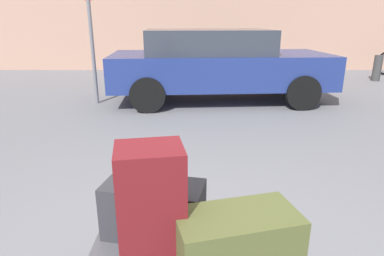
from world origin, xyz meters
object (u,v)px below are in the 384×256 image
no_parking_sign (90,25)px  duffel_bag_charcoal_stacked_top (154,209)px  duffel_bag_olive_center (236,246)px  parked_car (217,63)px  suitcase_maroon_front_left (152,210)px  bollard_kerb_near (269,68)px  bollard_kerb_mid (315,68)px  bollard_kerb_far (377,68)px

no_parking_sign → duffel_bag_charcoal_stacked_top: bearing=-70.6°
duffel_bag_olive_center → parked_car: (0.28, 5.38, 0.24)m
suitcase_maroon_front_left → bollard_kerb_near: (2.30, 7.66, -0.33)m
duffel_bag_charcoal_stacked_top → duffel_bag_olive_center: 0.57m
duffel_bag_charcoal_stacked_top → parked_car: size_ratio=0.13×
duffel_bag_olive_center → bollard_kerb_mid: 8.35m
bollard_kerb_far → duffel_bag_charcoal_stacked_top: bearing=-125.6°
duffel_bag_olive_center → bollard_kerb_near: duffel_bag_olive_center is taller
suitcase_maroon_front_left → bollard_kerb_far: 9.30m
bollard_kerb_far → bollard_kerb_near: bearing=180.0°
bollard_kerb_mid → no_parking_sign: 6.00m
parked_car → no_parking_sign: bearing=-174.2°
duffel_bag_charcoal_stacked_top → bollard_kerb_near: size_ratio=0.85×
duffel_bag_olive_center → bollard_kerb_far: duffel_bag_olive_center is taller
suitcase_maroon_front_left → parked_car: 5.36m
parked_car → bollard_kerb_far: parked_car is taller
bollard_kerb_mid → duffel_bag_charcoal_stacked_top: bearing=-116.0°
parked_car → bollard_kerb_far: bearing=27.3°
duffel_bag_charcoal_stacked_top → parked_car: bearing=93.7°
bollard_kerb_near → bollard_kerb_far: size_ratio=1.00×
bollard_kerb_far → no_parking_sign: no_parking_sign is taller
parked_car → bollard_kerb_far: 5.14m
duffel_bag_olive_center → parked_car: parked_car is taller
duffel_bag_charcoal_stacked_top → bollard_kerb_mid: (3.60, 7.38, -0.16)m
bollard_kerb_mid → suitcase_maroon_front_left: bearing=-115.0°
suitcase_maroon_front_left → bollard_kerb_far: (5.26, 7.66, -0.33)m
no_parking_sign → bollard_kerb_near: bearing=32.9°
bollard_kerb_far → parked_car: bearing=-152.7°
bollard_kerb_mid → no_parking_sign: (-5.28, -2.59, 1.15)m
parked_car → bollard_kerb_near: parked_car is taller
bollard_kerb_near → no_parking_sign: (-4.01, -2.59, 1.15)m
duffel_bag_charcoal_stacked_top → bollard_kerb_near: (2.33, 7.38, -0.16)m
duffel_bag_olive_center → duffel_bag_charcoal_stacked_top: bearing=127.6°
bollard_kerb_near → bollard_kerb_far: 2.96m
no_parking_sign → duffel_bag_olive_center: bearing=-67.5°
parked_car → bollard_kerb_mid: parked_car is taller
suitcase_maroon_front_left → duffel_bag_charcoal_stacked_top: bearing=84.8°
bollard_kerb_far → suitcase_maroon_front_left: bearing=-124.5°
duffel_bag_olive_center → bollard_kerb_mid: size_ratio=0.87×
bollard_kerb_far → no_parking_sign: (-6.97, -2.59, 1.15)m
duffel_bag_charcoal_stacked_top → bollard_kerb_mid: bollard_kerb_mid is taller
suitcase_maroon_front_left → bollard_kerb_far: suitcase_maroon_front_left is taller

